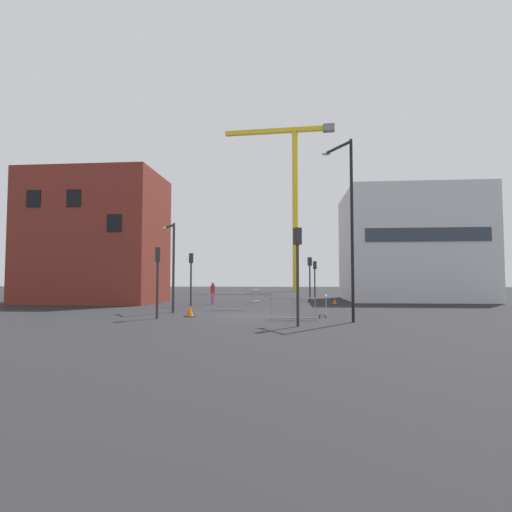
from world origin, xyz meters
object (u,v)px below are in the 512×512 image
Objects in this scene: traffic_light_corner at (315,274)px; traffic_light_verge at (298,260)px; traffic_cone_striped at (335,302)px; streetlamp_tall at (348,214)px; traffic_light_median at (158,270)px; traffic_light_near at (191,270)px; streetlamp_short at (172,258)px; construction_crane at (293,183)px; traffic_cone_on_verge at (190,312)px; traffic_light_crosswalk at (310,272)px; pedestrian_walking at (213,291)px.

traffic_light_corner is 0.87× the size of traffic_light_verge.
traffic_light_corner is 7.75× the size of traffic_cone_striped.
streetlamp_tall reaches higher than traffic_light_median.
traffic_light_near is 1.08× the size of traffic_light_median.
traffic_cone_striped is (10.31, 8.26, -2.99)m from streetlamp_short.
traffic_light_verge is (0.04, -47.72, -14.55)m from construction_crane.
traffic_light_near reaches higher than traffic_cone_striped.
traffic_light_median is 2.78m from traffic_cone_on_verge.
traffic_light_near is 1.01× the size of traffic_light_crosswalk.
traffic_light_crosswalk is 15.18m from traffic_cone_on_verge.
traffic_light_crosswalk is (8.71, 5.59, -0.02)m from traffic_light_near.
construction_crane is at bearing 82.85° from traffic_cone_on_verge.
traffic_light_corner is at bearing 84.86° from traffic_light_verge.
traffic_light_near is (-7.46, 11.69, -0.17)m from traffic_light_verge.
traffic_cone_on_verge is at bearing -128.30° from traffic_cone_striped.
streetlamp_short reaches higher than traffic_light_verge.
pedestrian_walking is (0.89, 7.91, -2.22)m from streetlamp_short.
construction_crane is 47.34m from traffic_cone_on_verge.
streetlamp_tall is 4.99× the size of pedestrian_walking.
construction_crane is at bearing 92.44° from traffic_light_crosswalk.
traffic_light_verge is at bearing -94.15° from traffic_light_crosswalk.
traffic_light_median is 6.20× the size of traffic_cone_on_verge.
traffic_cone_on_verge is at bearing -76.17° from traffic_light_near.
streetlamp_short is 1.28× the size of traffic_light_verge.
traffic_light_corner is 3.21m from traffic_light_crosswalk.
streetlamp_tall is 13.47m from traffic_cone_striped.
traffic_light_median is at bearing -116.23° from traffic_light_corner.
traffic_cone_striped is (9.42, 0.35, -0.77)m from pedestrian_walking.
streetlamp_short is 8.26m from pedestrian_walking.
traffic_light_median is (0.40, -3.76, -0.81)m from streetlamp_short.
traffic_light_crosswalk reaches higher than pedestrian_walking.
traffic_light_corner is 6.28× the size of traffic_cone_on_verge.
traffic_light_median is (-6.84, -45.00, -14.90)m from construction_crane.
traffic_light_near is at bearing 93.65° from traffic_light_median.
traffic_light_verge reaches higher than traffic_light_crosswalk.
traffic_cone_striped is at bearing 50.48° from traffic_light_median.
traffic_light_crosswalk is at bearing 32.70° from traffic_light_near.
traffic_light_near reaches higher than traffic_light_corner.
streetlamp_tall is 13.92m from traffic_light_near.
streetlamp_tall reaches higher than traffic_cone_striped.
streetlamp_short is (-7.24, -41.25, -14.09)m from construction_crane.
streetlamp_tall reaches higher than traffic_light_near.
traffic_light_corner is 0.94× the size of traffic_light_near.
traffic_cone_on_verge is (-7.38, -16.54, -2.16)m from traffic_light_corner.
traffic_light_corner is at bearing 79.45° from traffic_light_crosswalk.
traffic_light_corner reaches higher than pedestrian_walking.
traffic_light_corner is at bearing 56.82° from streetlamp_short.
pedestrian_walking is at bearing -143.72° from traffic_light_corner.
traffic_light_corner is 6.23m from traffic_cone_striped.
streetlamp_short reaches higher than traffic_cone_striped.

